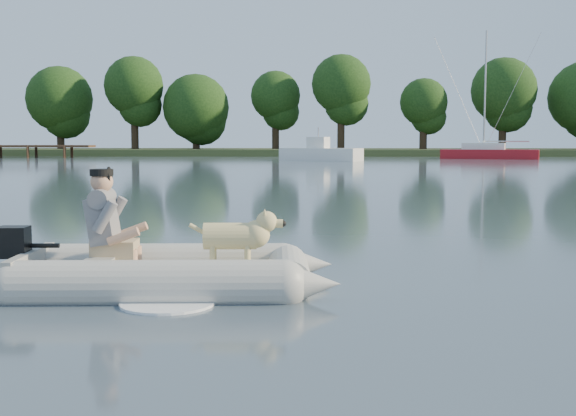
{
  "coord_description": "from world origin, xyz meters",
  "views": [
    {
      "loc": [
        0.79,
        -6.73,
        1.58
      ],
      "look_at": [
        0.54,
        1.87,
        0.75
      ],
      "focal_mm": 45.0,
      "sensor_mm": 36.0,
      "label": 1
    }
  ],
  "objects_px": {
    "dog": "(230,241)",
    "sailboat": "(488,153)",
    "dinghy": "(169,235)",
    "man": "(105,217)",
    "motorboat": "(321,145)"
  },
  "relations": [
    {
      "from": "sailboat",
      "to": "dog",
      "type": "bearing_deg",
      "value": -88.05
    },
    {
      "from": "dog",
      "to": "motorboat",
      "type": "xyz_separation_m",
      "value": [
        1.67,
        43.76,
        0.62
      ]
    },
    {
      "from": "dinghy",
      "to": "dog",
      "type": "height_order",
      "value": "dinghy"
    },
    {
      "from": "dinghy",
      "to": "man",
      "type": "bearing_deg",
      "value": 175.76
    },
    {
      "from": "man",
      "to": "dog",
      "type": "xyz_separation_m",
      "value": [
        1.31,
        0.06,
        -0.25
      ]
    },
    {
      "from": "dinghy",
      "to": "sailboat",
      "type": "distance_m",
      "value": 51.59
    },
    {
      "from": "dog",
      "to": "sailboat",
      "type": "bearing_deg",
      "value": 70.51
    },
    {
      "from": "dog",
      "to": "motorboat",
      "type": "height_order",
      "value": "motorboat"
    },
    {
      "from": "man",
      "to": "sailboat",
      "type": "bearing_deg",
      "value": 69.13
    },
    {
      "from": "dog",
      "to": "sailboat",
      "type": "height_order",
      "value": "sailboat"
    },
    {
      "from": "man",
      "to": "sailboat",
      "type": "xyz_separation_m",
      "value": [
        16.09,
        49.21,
        -0.32
      ]
    },
    {
      "from": "dinghy",
      "to": "sailboat",
      "type": "bearing_deg",
      "value": 69.86
    },
    {
      "from": "dinghy",
      "to": "dog",
      "type": "distance_m",
      "value": 0.64
    },
    {
      "from": "man",
      "to": "dog",
      "type": "distance_m",
      "value": 1.34
    },
    {
      "from": "dinghy",
      "to": "man",
      "type": "xyz_separation_m",
      "value": [
        -0.68,
        0.02,
        0.18
      ]
    }
  ]
}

